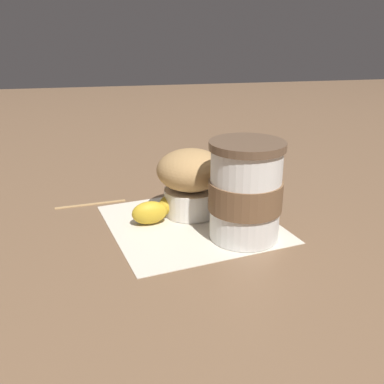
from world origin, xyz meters
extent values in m
plane|color=brown|center=(0.00, 0.00, 0.00)|extent=(3.00, 3.00, 0.00)
cube|color=beige|center=(0.00, 0.00, 0.00)|extent=(0.27, 0.27, 0.00)
cylinder|color=white|center=(-0.06, 0.06, 0.06)|extent=(0.09, 0.09, 0.12)
cylinder|color=brown|center=(-0.06, 0.06, 0.13)|extent=(0.10, 0.10, 0.01)
cylinder|color=brown|center=(-0.06, 0.06, 0.06)|extent=(0.10, 0.10, 0.04)
cylinder|color=white|center=(-0.01, -0.04, 0.02)|extent=(0.08, 0.08, 0.04)
ellipsoid|color=#AD8451|center=(-0.01, -0.04, 0.07)|extent=(0.10, 0.10, 0.06)
ellipsoid|color=gold|center=(0.06, -0.01, 0.02)|extent=(0.05, 0.03, 0.03)
ellipsoid|color=gold|center=(0.02, -0.04, 0.02)|extent=(0.07, 0.06, 0.03)
ellipsoid|color=brown|center=(0.00, -0.09, 0.02)|extent=(0.05, 0.06, 0.03)
cube|color=tan|center=(0.14, -0.10, 0.00)|extent=(0.11, 0.02, 0.00)
camera|label=1|loc=(0.11, 0.57, 0.27)|focal=42.00mm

